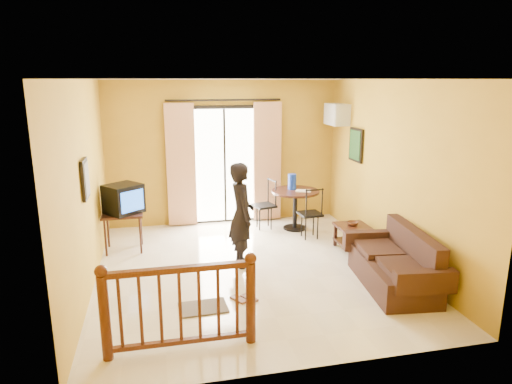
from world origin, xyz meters
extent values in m
plane|color=beige|center=(0.00, 0.00, 0.00)|extent=(5.00, 5.00, 0.00)
plane|color=white|center=(0.00, 0.00, 2.80)|extent=(5.00, 5.00, 0.00)
plane|color=#B78C23|center=(0.00, 2.50, 1.40)|extent=(4.50, 0.00, 4.50)
plane|color=#B78C23|center=(0.00, -2.50, 1.40)|extent=(4.50, 0.00, 4.50)
plane|color=#B78C23|center=(-2.25, 0.00, 1.40)|extent=(0.00, 5.00, 5.00)
plane|color=#B78C23|center=(2.25, 0.00, 1.40)|extent=(0.00, 5.00, 5.00)
cube|color=black|center=(0.00, 2.48, 1.15)|extent=(1.34, 0.03, 2.34)
cube|color=white|center=(0.00, 2.45, 1.15)|extent=(1.20, 0.04, 2.20)
cube|color=black|center=(0.00, 2.43, 1.15)|extent=(0.04, 0.02, 2.20)
cube|color=beige|center=(-0.85, 2.40, 1.20)|extent=(0.55, 0.08, 2.35)
cube|color=beige|center=(0.85, 2.40, 1.20)|extent=(0.55, 0.08, 2.35)
cylinder|color=black|center=(0.00, 2.40, 2.42)|extent=(2.20, 0.04, 0.04)
cube|color=black|center=(-1.90, 1.26, 0.64)|extent=(0.66, 0.55, 0.04)
cylinder|color=black|center=(-2.17, 1.04, 0.32)|extent=(0.04, 0.04, 0.64)
cylinder|color=black|center=(-1.63, 1.04, 0.32)|extent=(0.04, 0.04, 0.64)
cylinder|color=black|center=(-2.17, 1.48, 0.32)|extent=(0.04, 0.04, 0.64)
cylinder|color=black|center=(-1.63, 1.48, 0.32)|extent=(0.04, 0.04, 0.64)
cube|color=black|center=(-1.87, 1.26, 0.89)|extent=(0.71, 0.70, 0.48)
cube|color=blue|center=(-1.72, 1.07, 0.89)|extent=(0.34, 0.28, 0.34)
cube|color=black|center=(-2.22, -0.20, 1.55)|extent=(0.04, 0.42, 0.52)
cube|color=#514C45|center=(-2.19, -0.20, 1.55)|extent=(0.01, 0.34, 0.44)
cylinder|color=black|center=(1.24, 1.73, 0.74)|extent=(0.91, 0.91, 0.04)
cylinder|color=black|center=(1.24, 1.73, 0.37)|extent=(0.08, 0.08, 0.74)
cylinder|color=black|center=(1.24, 1.73, 0.01)|extent=(0.44, 0.44, 0.03)
cylinder|color=#122FAB|center=(1.20, 1.83, 0.91)|extent=(0.16, 0.16, 0.30)
cube|color=white|center=(1.36, 1.63, 0.77)|extent=(0.33, 0.28, 0.02)
cube|color=silver|center=(2.10, 1.95, 2.15)|extent=(0.30, 0.60, 0.40)
cube|color=gray|center=(1.95, 1.95, 2.15)|extent=(0.02, 0.56, 0.36)
cube|color=black|center=(2.22, 1.30, 1.65)|extent=(0.04, 0.50, 0.60)
cube|color=black|center=(2.19, 1.30, 1.65)|extent=(0.01, 0.42, 0.52)
cube|color=black|center=(1.85, 0.27, 0.40)|extent=(0.52, 0.94, 0.04)
cube|color=black|center=(1.85, 0.27, 0.13)|extent=(0.48, 0.90, 0.03)
cube|color=black|center=(1.64, -0.15, 0.20)|extent=(0.05, 0.05, 0.40)
cube|color=black|center=(2.06, -0.15, 0.20)|extent=(0.05, 0.05, 0.40)
cube|color=black|center=(1.64, 0.69, 0.20)|extent=(0.05, 0.05, 0.40)
cube|color=black|center=(2.06, 0.69, 0.20)|extent=(0.05, 0.05, 0.40)
imported|color=#502B1B|center=(1.85, 0.49, 0.45)|extent=(0.26, 0.26, 0.06)
cube|color=black|center=(1.80, -0.98, 0.19)|extent=(0.95, 1.63, 0.39)
cube|color=black|center=(2.09, -0.98, 0.53)|extent=(0.35, 1.56, 0.53)
cube|color=black|center=(1.80, -1.74, 0.41)|extent=(0.79, 0.24, 0.29)
cube|color=black|center=(1.80, -0.22, 0.41)|extent=(0.79, 0.24, 0.29)
cube|color=black|center=(1.75, -1.32, 0.42)|extent=(0.60, 0.69, 0.10)
cube|color=black|center=(1.75, -0.64, 0.42)|extent=(0.60, 0.69, 0.10)
imported|color=black|center=(-0.09, 0.23, 0.80)|extent=(0.41, 0.60, 1.61)
cylinder|color=#471E0F|center=(-1.90, -1.90, 0.46)|extent=(0.11, 0.11, 0.92)
cylinder|color=#471E0F|center=(-0.40, -1.90, 0.46)|extent=(0.11, 0.11, 0.92)
sphere|color=#471E0F|center=(-1.90, -1.90, 0.97)|extent=(0.13, 0.13, 0.13)
sphere|color=#471E0F|center=(-0.40, -1.90, 0.97)|extent=(0.13, 0.13, 0.13)
cube|color=#471E0F|center=(-1.15, -1.90, 0.92)|extent=(1.55, 0.08, 0.06)
cube|color=#471E0F|center=(-1.15, -1.90, 0.10)|extent=(1.55, 0.06, 0.05)
cube|color=#564D45|center=(-0.83, -1.04, 0.01)|extent=(0.62, 0.42, 0.02)
cube|color=#502B1B|center=(-0.36, -0.93, 0.01)|extent=(0.22, 0.27, 0.03)
cube|color=#502B1B|center=(-0.22, -0.93, 0.01)|extent=(0.22, 0.27, 0.03)
camera|label=1|loc=(-1.32, -6.27, 2.80)|focal=32.00mm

